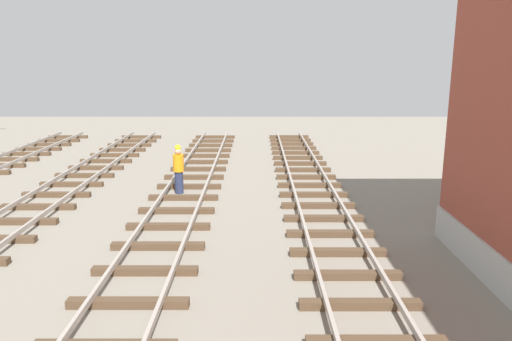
{
  "coord_description": "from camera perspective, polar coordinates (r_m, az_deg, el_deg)",
  "views": [
    {
      "loc": [
        -1.4,
        -2.85,
        4.97
      ],
      "look_at": [
        -1.41,
        11.63,
        1.64
      ],
      "focal_mm": 34.04,
      "sensor_mm": 36.0,
      "label": 1
    }
  ],
  "objects": [
    {
      "name": "track_worker_foreground",
      "position": [
        18.44,
        -9.03,
        0.14
      ],
      "size": [
        0.4,
        0.4,
        1.87
      ],
      "color": "#262D4C",
      "rests_on": "ground"
    }
  ]
}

